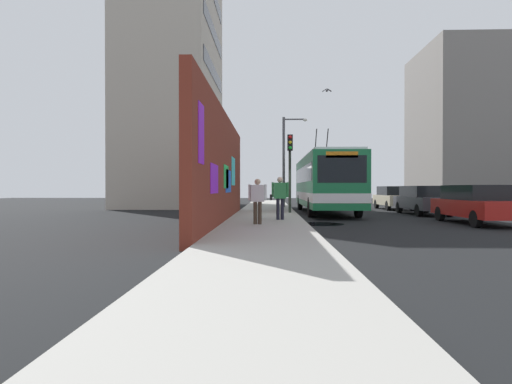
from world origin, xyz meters
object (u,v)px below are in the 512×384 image
at_px(pedestrian_at_curb, 280,194).
at_px(pedestrian_near_wall, 258,198).
at_px(parked_car_red, 477,203).
at_px(parked_car_dark_gray, 423,199).
at_px(street_lamp, 287,155).
at_px(parked_car_champagne, 393,197).
at_px(traffic_light, 290,160).
at_px(city_bus, 325,182).

distance_m(pedestrian_at_curb, pedestrian_near_wall, 2.33).
bearing_deg(parked_car_red, pedestrian_near_wall, 103.45).
height_order(parked_car_dark_gray, street_lamp, street_lamp).
bearing_deg(parked_car_dark_gray, street_lamp, 51.50).
distance_m(parked_car_red, street_lamp, 14.09).
bearing_deg(parked_car_dark_gray, pedestrian_near_wall, 132.32).
distance_m(parked_car_champagne, traffic_light, 10.02).
bearing_deg(pedestrian_at_curb, city_bus, -21.28).
xyz_separation_m(pedestrian_at_curb, traffic_light, (4.79, -0.65, 1.75)).
xyz_separation_m(parked_car_champagne, street_lamp, (0.41, 7.25, 2.92)).
bearing_deg(pedestrian_at_curb, pedestrian_near_wall, 158.27).
bearing_deg(parked_car_red, street_lamp, 31.76).
bearing_deg(parked_car_red, city_bus, 35.75).
height_order(city_bus, pedestrian_at_curb, city_bus).
bearing_deg(city_bus, parked_car_dark_gray, -103.78).
bearing_deg(street_lamp, city_bus, -155.45).
height_order(parked_car_red, parked_car_dark_gray, same).
height_order(parked_car_champagne, pedestrian_near_wall, pedestrian_near_wall).
bearing_deg(traffic_light, parked_car_red, -123.30).
distance_m(parked_car_champagne, pedestrian_near_wall, 16.08).
bearing_deg(parked_car_red, traffic_light, 56.70).
distance_m(parked_car_dark_gray, parked_car_champagne, 5.36).
bearing_deg(city_bus, parked_car_red, -144.25).
xyz_separation_m(parked_car_dark_gray, parked_car_champagne, (5.36, 0.00, -0.00)).
bearing_deg(parked_car_red, parked_car_dark_gray, -0.00).
bearing_deg(parked_car_red, pedestrian_at_curb, 89.70).
xyz_separation_m(pedestrian_at_curb, street_lamp, (11.68, -0.74, 2.55)).
bearing_deg(street_lamp, pedestrian_near_wall, 173.38).
relative_size(parked_car_red, pedestrian_at_curb, 2.74).
xyz_separation_m(parked_car_champagne, traffic_light, (-6.48, 7.35, 2.11)).
distance_m(pedestrian_near_wall, traffic_light, 7.34).
relative_size(city_bus, traffic_light, 2.81).
bearing_deg(pedestrian_near_wall, city_bus, -21.38).
distance_m(parked_car_red, traffic_light, 9.04).
relative_size(pedestrian_near_wall, street_lamp, 0.26).
xyz_separation_m(pedestrian_near_wall, traffic_light, (6.95, -1.51, 1.83)).
bearing_deg(city_bus, street_lamp, 24.55).
bearing_deg(parked_car_champagne, parked_car_red, -180.00).
height_order(parked_car_red, pedestrian_near_wall, pedestrian_near_wall).
xyz_separation_m(parked_car_dark_gray, street_lamp, (5.77, 7.25, 2.92)).
height_order(pedestrian_at_curb, street_lamp, street_lamp).
xyz_separation_m(city_bus, traffic_light, (-2.40, 2.15, 1.10)).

